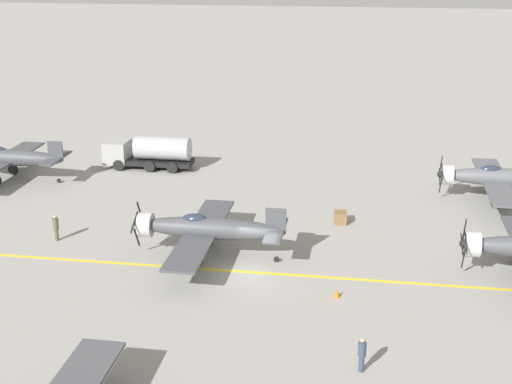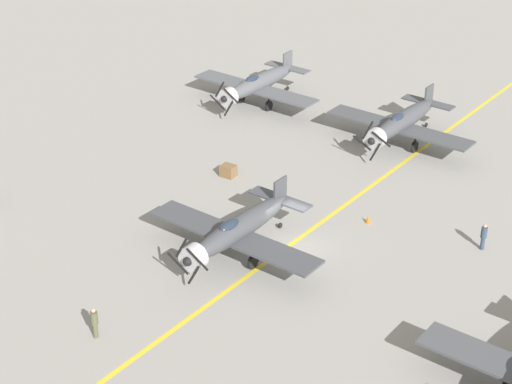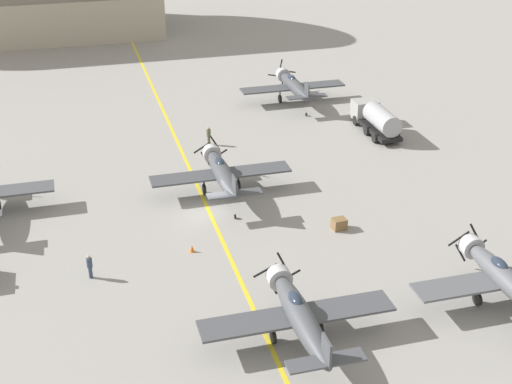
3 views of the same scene
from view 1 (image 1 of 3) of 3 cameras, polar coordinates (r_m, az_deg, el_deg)
The scene contains 10 objects.
ground_plane at distance 44.51m, azimuth -0.02°, elevation -6.46°, with size 400.00×400.00×0.00m, color gray.
taxiway_stripe at distance 44.51m, azimuth -0.02°, elevation -6.46°, with size 0.30×160.00×0.01m, color yellow.
airplane_mid_center at distance 45.89m, azimuth -4.00°, elevation -2.94°, with size 12.00×9.98×3.65m.
airplane_far_right at distance 64.59m, azimuth -19.33°, elevation 2.60°, with size 12.00×9.98×3.78m.
airplane_near_right at distance 58.92m, azimuth 18.95°, elevation 1.10°, with size 12.00×9.98×3.65m.
fuel_tanker at distance 65.25m, azimuth -8.62°, elevation 3.19°, with size 2.67×8.00×2.98m.
ground_crew_walking at distance 34.90m, azimuth 8.47°, elevation -12.65°, with size 0.39×0.39×1.80m.
ground_crew_inspecting at distance 50.64m, azimuth -15.72°, elevation -2.69°, with size 0.41×0.41×1.87m.
supply_crate_by_tanker at distance 52.32m, azimuth 6.77°, elevation -2.04°, with size 1.05×0.88×0.88m, color brown.
traffic_cone at distance 41.72m, azimuth 6.49°, elevation -8.03°, with size 0.36×0.36×0.55m, color orange.
Camera 1 is at (-39.62, -6.24, 19.29)m, focal length 50.00 mm.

